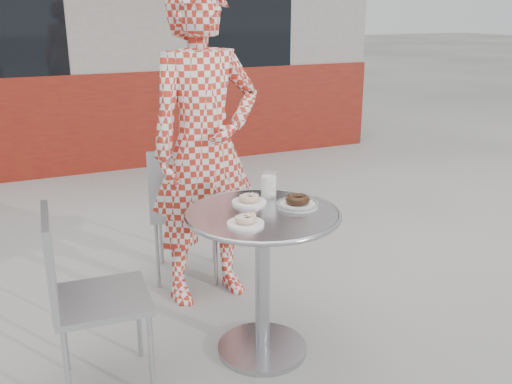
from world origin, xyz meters
name	(u,v)px	position (x,y,z in m)	size (l,w,h in m)	color
ground	(268,344)	(0.00, 0.00, 0.00)	(60.00, 60.00, 0.00)	#A9A7A1
storefront	(79,19)	(0.00, 5.56, 1.49)	(6.02, 4.55, 3.00)	gray
bistro_table	(263,248)	(-0.05, -0.04, 0.55)	(0.72, 0.72, 0.73)	silver
chair_far	(187,236)	(-0.12, 0.92, 0.26)	(0.51, 0.52, 0.85)	#A6A9AE
chair_left	(102,334)	(-0.80, 0.01, 0.26)	(0.43, 0.42, 0.83)	#A6A9AE
seated_person	(205,148)	(-0.08, 0.65, 0.88)	(0.64, 0.42, 1.77)	red
plate_far	(249,200)	(-0.05, 0.10, 0.74)	(0.17, 0.17, 0.04)	white
plate_near	(246,221)	(-0.18, -0.15, 0.74)	(0.16, 0.16, 0.04)	white
plate_checker	(298,203)	(0.14, -0.03, 0.74)	(0.20, 0.20, 0.05)	white
milk_cup	(269,185)	(0.07, 0.16, 0.79)	(0.08, 0.08, 0.13)	white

